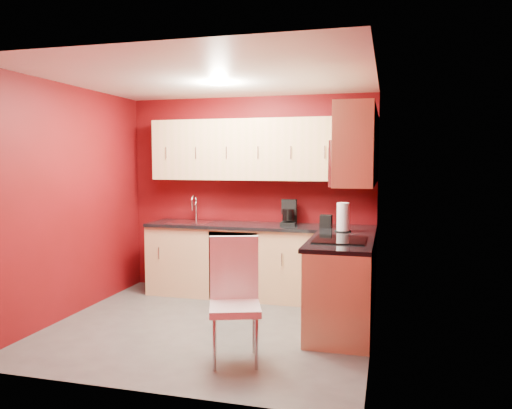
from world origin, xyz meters
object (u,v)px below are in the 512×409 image
at_px(paper_towel, 343,217).
at_px(napkin_holder, 326,221).
at_px(microwave, 353,164).
at_px(dining_chair, 235,301).
at_px(sink, 191,219).
at_px(coffee_maker, 289,212).

bearing_deg(paper_towel, napkin_holder, 125.51).
xyz_separation_m(microwave, paper_towel, (-0.14, 0.62, -0.59)).
relative_size(napkin_holder, paper_towel, 0.46).
relative_size(microwave, paper_towel, 2.39).
bearing_deg(napkin_holder, dining_chair, -105.03).
bearing_deg(paper_towel, dining_chair, -114.64).
bearing_deg(sink, paper_towel, -11.01).
height_order(napkin_holder, dining_chair, napkin_holder).
bearing_deg(sink, dining_chair, -58.79).
bearing_deg(microwave, napkin_holder, 111.41).
xyz_separation_m(coffee_maker, dining_chair, (-0.04, -2.07, -0.54)).
xyz_separation_m(napkin_holder, dining_chair, (-0.52, -1.93, -0.46)).
relative_size(microwave, coffee_maker, 2.50).
bearing_deg(dining_chair, sink, 102.36).
distance_m(sink, paper_towel, 1.99).
bearing_deg(napkin_holder, paper_towel, -54.49).
bearing_deg(dining_chair, coffee_maker, 69.98).
bearing_deg(dining_chair, napkin_holder, 56.13).
distance_m(microwave, coffee_maker, 1.49).
height_order(coffee_maker, paper_towel, paper_towel).
relative_size(microwave, sink, 1.46).
relative_size(napkin_holder, dining_chair, 0.14).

